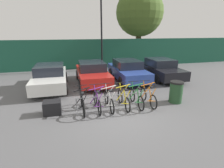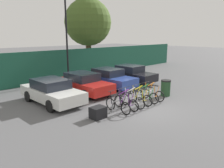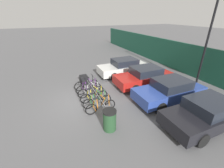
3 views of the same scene
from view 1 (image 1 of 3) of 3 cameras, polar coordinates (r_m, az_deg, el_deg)
The scene contains 17 objects.
ground_plane at distance 7.40m, azimuth 2.13°, elevation -9.49°, with size 120.00×120.00×0.00m, color #59595B.
hoarding_wall at distance 16.08m, azimuth -7.66°, elevation 9.67°, with size 36.00×0.16×2.59m, color #19513D.
bike_rack at distance 7.82m, azimuth 1.30°, elevation -4.12°, with size 3.55×0.04×0.57m.
bicycle_black at distance 7.48m, azimuth -9.59°, elevation -6.26°, with size 0.68×1.71×1.05m.
bicycle_purple at distance 7.55m, azimuth -4.86°, elevation -5.85°, with size 0.68×1.71×1.05m.
bicycle_white at distance 7.64m, azimuth -0.99°, elevation -5.49°, with size 0.68×1.71×1.05m.
bicycle_yellow at distance 7.81m, azimuth 3.81°, elevation -5.01°, with size 0.68×1.71×1.05m.
bicycle_green at distance 8.01m, azimuth 7.95°, elevation -4.57°, with size 0.68×1.71×1.05m.
bicycle_orange at distance 8.24m, azimuth 11.70°, elevation -4.14°, with size 0.68×1.71×1.05m.
car_white at distance 10.98m, azimuth -19.53°, elevation 2.24°, with size 1.91×4.35×1.40m.
car_red at distance 11.42m, azimuth -6.50°, elevation 3.67°, with size 1.91×4.39×1.40m.
car_blue at distance 12.08m, azimuth 5.10°, elevation 4.44°, with size 1.91×4.32×1.40m.
car_black at distance 13.07m, azimuth 15.49°, elevation 4.84°, with size 1.91×4.23×1.40m.
lamp_post at distance 15.15m, azimuth -3.48°, elevation 19.61°, with size 0.24×0.44×7.28m.
trash_bin at distance 8.84m, azimuth 20.17°, elevation -2.44°, with size 0.63×0.63×1.03m.
cargo_crate at distance 7.65m, azimuth -18.90°, elevation -7.27°, with size 0.70×0.56×0.55m, color black.
tree_behind_hoarding at distance 19.23m, azimuth 8.97°, elevation 21.97°, with size 4.75×4.75×7.45m.
Camera 1 is at (-1.92, -6.34, 3.30)m, focal length 28.00 mm.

